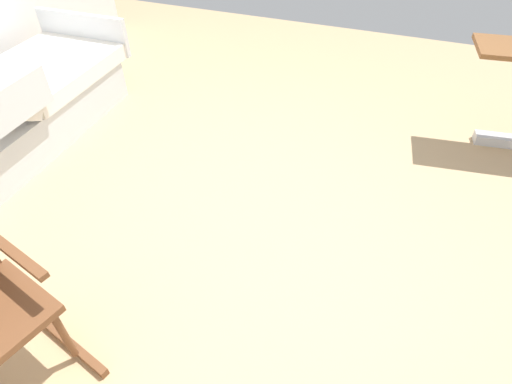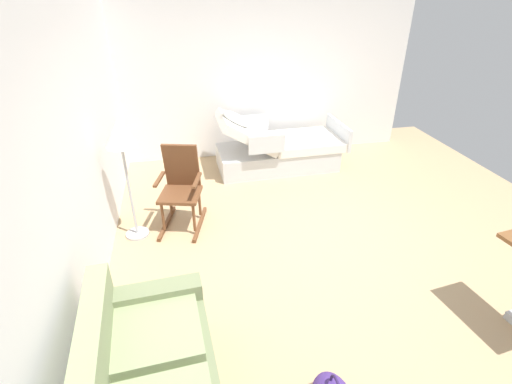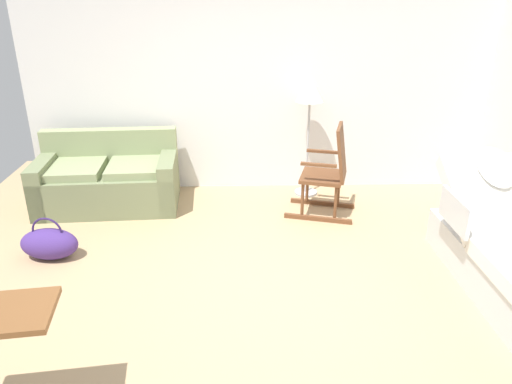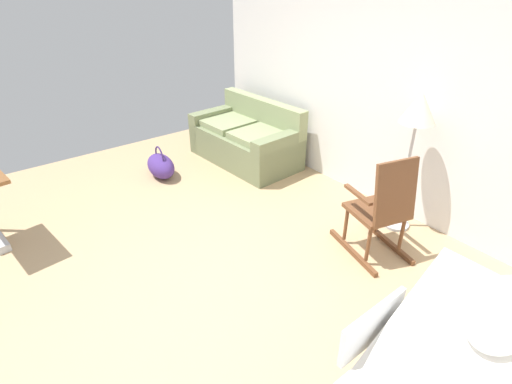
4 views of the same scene
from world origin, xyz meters
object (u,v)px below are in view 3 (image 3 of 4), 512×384
object	(u,v)px
couch	(108,181)
rocking_chair	(329,173)
floor_lamp	(310,97)
duffel_bag	(49,243)

from	to	relation	value
couch	rocking_chair	world-z (taller)	rocking_chair
couch	floor_lamp	xyz separation A→B (m)	(2.38, 0.28, 0.92)
couch	duffel_bag	size ratio (longest dim) A/B	2.79
floor_lamp	duffel_bag	bearing A→B (deg)	-150.54
duffel_bag	couch	bearing A→B (deg)	77.13
couch	duffel_bag	bearing A→B (deg)	-102.87
rocking_chair	couch	bearing A→B (deg)	173.05
rocking_chair	duffel_bag	xyz separation A→B (m)	(-2.83, -0.92, -0.35)
duffel_bag	rocking_chair	bearing A→B (deg)	17.94
floor_lamp	duffel_bag	world-z (taller)	floor_lamp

